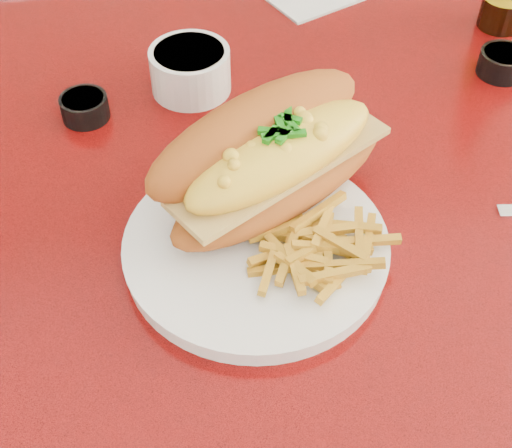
{
  "coord_description": "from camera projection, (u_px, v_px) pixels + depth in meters",
  "views": [
    {
      "loc": [
        -0.18,
        -0.51,
        1.26
      ],
      "look_at": [
        -0.12,
        -0.1,
        0.81
      ],
      "focal_mm": 50.0,
      "sensor_mm": 36.0,
      "label": 1
    }
  ],
  "objects": [
    {
      "name": "diner_table",
      "position": [
        343.0,
        267.0,
        0.84
      ],
      "size": [
        1.23,
        0.83,
        0.77
      ],
      "color": "red",
      "rests_on": "ground"
    },
    {
      "name": "booth_bench_far",
      "position": [
        247.0,
        85.0,
        1.62
      ],
      "size": [
        1.2,
        0.51,
        0.9
      ],
      "color": "#8E0909",
      "rests_on": "ground"
    },
    {
      "name": "dinner_plate",
      "position": [
        256.0,
        247.0,
        0.63
      ],
      "size": [
        0.29,
        0.29,
        0.02
      ],
      "rotation": [
        0.0,
        0.0,
        -0.28
      ],
      "color": "white",
      "rests_on": "diner_table"
    },
    {
      "name": "mac_hoagie",
      "position": [
        272.0,
        156.0,
        0.64
      ],
      "size": [
        0.27,
        0.23,
        0.11
      ],
      "rotation": [
        0.0,
        0.0,
        0.55
      ],
      "color": "#AA541B",
      "rests_on": "dinner_plate"
    },
    {
      "name": "fries_pile",
      "position": [
        321.0,
        246.0,
        0.61
      ],
      "size": [
        0.12,
        0.12,
        0.03
      ],
      "primitive_type": null,
      "rotation": [
        0.0,
        0.0,
        -0.34
      ],
      "color": "gold",
      "rests_on": "dinner_plate"
    },
    {
      "name": "fork",
      "position": [
        289.0,
        195.0,
        0.67
      ],
      "size": [
        0.05,
        0.13,
        0.0
      ],
      "rotation": [
        0.0,
        0.0,
        1.87
      ],
      "color": "silver",
      "rests_on": "dinner_plate"
    },
    {
      "name": "gravy_ramekin",
      "position": [
        190.0,
        69.0,
        0.79
      ],
      "size": [
        0.1,
        0.1,
        0.05
      ],
      "rotation": [
        0.0,
        0.0,
        -0.11
      ],
      "color": "white",
      "rests_on": "diner_table"
    },
    {
      "name": "sauce_cup_left",
      "position": [
        84.0,
        106.0,
        0.76
      ],
      "size": [
        0.06,
        0.06,
        0.03
      ],
      "rotation": [
        0.0,
        0.0,
        0.19
      ],
      "color": "black",
      "rests_on": "diner_table"
    },
    {
      "name": "sauce_cup_right",
      "position": [
        503.0,
        62.0,
        0.82
      ],
      "size": [
        0.06,
        0.06,
        0.03
      ],
      "rotation": [
        0.0,
        0.0,
        -0.15
      ],
      "color": "black",
      "rests_on": "diner_table"
    }
  ]
}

